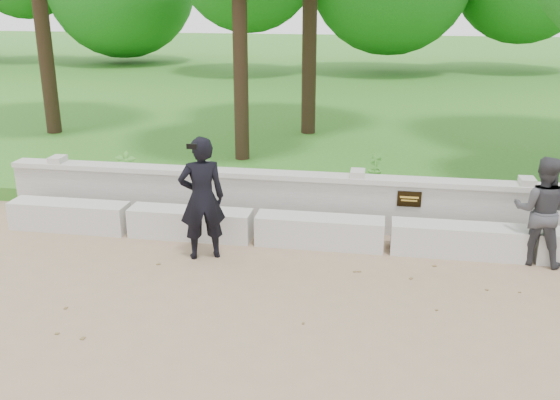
% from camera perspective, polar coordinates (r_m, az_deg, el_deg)
% --- Properties ---
extents(ground, '(80.00, 80.00, 0.00)m').
position_cam_1_polar(ground, '(7.64, 9.60, -10.02)').
color(ground, '#907658').
rests_on(ground, ground).
extents(lawn, '(40.00, 22.00, 0.25)m').
position_cam_1_polar(lawn, '(21.02, 10.04, 8.69)').
color(lawn, '#30621C').
rests_on(lawn, ground).
extents(concrete_bench, '(11.90, 0.45, 0.45)m').
position_cam_1_polar(concrete_bench, '(9.27, 9.80, -3.22)').
color(concrete_bench, beige).
rests_on(concrete_bench, ground).
extents(parapet_wall, '(12.50, 0.35, 0.90)m').
position_cam_1_polar(parapet_wall, '(9.84, 9.91, -0.43)').
color(parapet_wall, '#BCB9B1').
rests_on(parapet_wall, ground).
extents(man_main, '(0.76, 0.71, 1.77)m').
position_cam_1_polar(man_main, '(8.74, -7.15, 0.16)').
color(man_main, black).
rests_on(man_main, ground).
extents(visitor_left, '(0.87, 0.75, 1.53)m').
position_cam_1_polar(visitor_left, '(9.25, 22.77, -0.92)').
color(visitor_left, '#37373B').
rests_on(visitor_left, ground).
extents(shrub_a, '(0.41, 0.33, 0.69)m').
position_cam_1_polar(shrub_a, '(11.39, -13.86, 2.59)').
color(shrub_a, '#489030').
rests_on(shrub_a, lawn).
extents(shrub_b, '(0.33, 0.37, 0.55)m').
position_cam_1_polar(shrub_b, '(11.64, 8.62, 2.91)').
color(shrub_b, '#489030').
rests_on(shrub_b, lawn).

